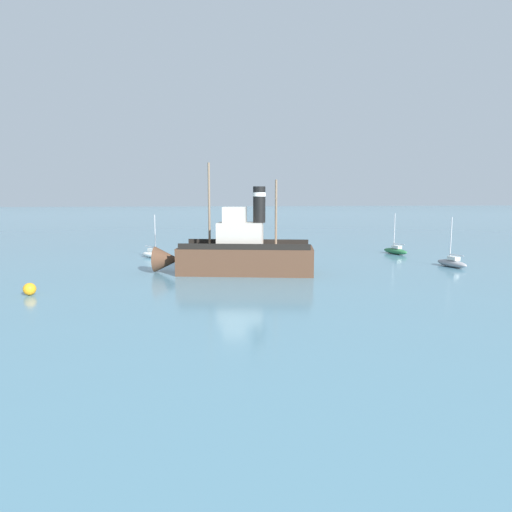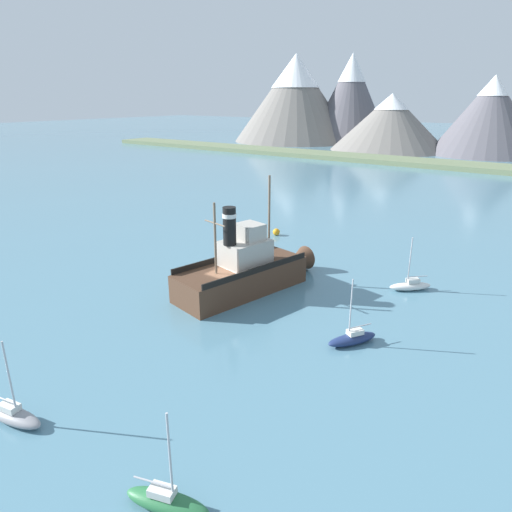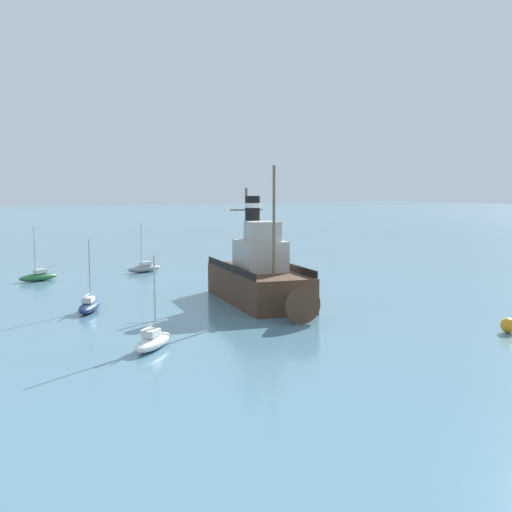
% 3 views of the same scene
% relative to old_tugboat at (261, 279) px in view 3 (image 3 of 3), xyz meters
% --- Properties ---
extents(ground_plane, '(600.00, 600.00, 0.00)m').
position_rel_old_tugboat_xyz_m(ground_plane, '(-0.20, -2.67, -1.83)').
color(ground_plane, teal).
extents(old_tugboat, '(6.90, 14.79, 9.90)m').
position_rel_old_tugboat_xyz_m(old_tugboat, '(0.00, 0.00, 0.00)').
color(old_tugboat, '#4C3323').
rests_on(old_tugboat, ground).
extents(sailboat_green, '(3.96, 2.18, 4.90)m').
position_rel_old_tugboat_xyz_m(sailboat_green, '(11.06, -20.35, -1.40)').
color(sailboat_green, '#286B3D').
rests_on(sailboat_green, ground).
extents(sailboat_white, '(3.52, 3.41, 4.90)m').
position_rel_old_tugboat_xyz_m(sailboat_white, '(11.90, 8.41, -1.40)').
color(sailboat_white, white).
rests_on(sailboat_white, ground).
extents(sailboat_grey, '(3.94, 1.77, 4.90)m').
position_rel_old_tugboat_xyz_m(sailboat_grey, '(0.52, -21.25, -1.40)').
color(sailboat_grey, gray).
rests_on(sailboat_grey, ground).
extents(sailboat_navy, '(2.93, 3.81, 4.90)m').
position_rel_old_tugboat_xyz_m(sailboat_navy, '(11.64, -3.32, -1.40)').
color(sailboat_navy, navy).
rests_on(sailboat_navy, ground).
extents(mooring_buoy, '(0.87, 0.87, 0.87)m').
position_rel_old_tugboat_xyz_m(mooring_buoy, '(-7.11, 15.68, -1.39)').
color(mooring_buoy, orange).
rests_on(mooring_buoy, ground).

